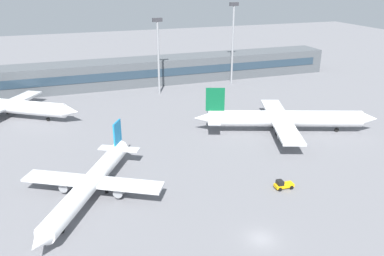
% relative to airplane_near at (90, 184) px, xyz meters
% --- Properties ---
extents(ground_plane, '(400.00, 400.00, 0.00)m').
position_rel_airplane_near_xyz_m(ground_plane, '(23.24, 19.22, -2.82)').
color(ground_plane, slate).
extents(terminal_building, '(150.53, 12.13, 9.00)m').
position_rel_airplane_near_xyz_m(terminal_building, '(23.24, 74.66, 1.68)').
color(terminal_building, '#4C5156').
rests_on(terminal_building, ground_plane).
extents(airplane_near, '(24.60, 33.81, 9.27)m').
position_rel_airplane_near_xyz_m(airplane_near, '(0.00, 0.00, 0.00)').
color(airplane_near, white).
rests_on(airplane_near, ground_plane).
extents(airplane_mid, '(44.65, 31.95, 11.45)m').
position_rel_airplane_near_xyz_m(airplane_mid, '(50.12, 16.36, 0.67)').
color(airplane_mid, silver).
rests_on(airplane_mid, ground_plane).
extents(airplane_far, '(38.76, 28.36, 10.91)m').
position_rel_airplane_near_xyz_m(airplane_far, '(-17.51, 51.23, 0.50)').
color(airplane_far, white).
rests_on(airplane_far, ground_plane).
extents(baggage_tug_yellow, '(3.65, 1.91, 1.75)m').
position_rel_airplane_near_xyz_m(baggage_tug_yellow, '(34.36, -8.60, -2.03)').
color(baggage_tug_yellow, '#F2B20C').
rests_on(baggage_tug_yellow, ground_plane).
extents(floodlight_tower_west, '(3.20, 0.80, 24.64)m').
position_rel_airplane_near_xyz_m(floodlight_tower_west, '(28.73, 60.38, 11.49)').
color(floodlight_tower_west, gray).
rests_on(floodlight_tower_west, ground_plane).
extents(floodlight_tower_east, '(3.20, 0.80, 28.56)m').
position_rel_airplane_near_xyz_m(floodlight_tower_east, '(56.60, 63.53, 13.52)').
color(floodlight_tower_east, gray).
rests_on(floodlight_tower_east, ground_plane).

